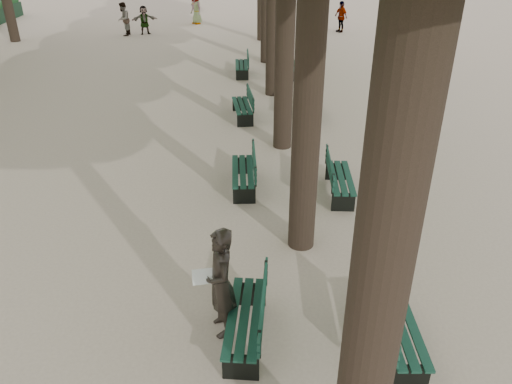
{
  "coord_description": "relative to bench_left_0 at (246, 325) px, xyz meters",
  "views": [
    {
      "loc": [
        0.36,
        -5.31,
        5.68
      ],
      "look_at": [
        0.6,
        3.0,
        1.2
      ],
      "focal_mm": 35.0,
      "sensor_mm": 36.0,
      "label": 1
    }
  ],
  "objects": [
    {
      "name": "ground",
      "position": [
        -0.37,
        -0.43,
        -0.27
      ],
      "size": [
        120.0,
        120.0,
        0.0
      ],
      "primitive_type": "plane",
      "color": "tan",
      "rests_on": "ground"
    },
    {
      "name": "bench_left_0",
      "position": [
        0.0,
        0.0,
        0.0
      ],
      "size": [
        0.75,
        1.85,
        0.92
      ],
      "color": "black",
      "rests_on": "ground"
    },
    {
      "name": "bench_left_1",
      "position": [
        0.0,
        5.03,
        0.0
      ],
      "size": [
        0.59,
        1.81,
        0.92
      ],
      "color": "black",
      "rests_on": "ground"
    },
    {
      "name": "bench_left_2",
      "position": [
        -0.0,
        9.95,
        0.0
      ],
      "size": [
        0.75,
        1.85,
        0.92
      ],
      "color": "black",
      "rests_on": "ground"
    },
    {
      "name": "bench_left_3",
      "position": [
        0.0,
        15.29,
        0.0
      ],
      "size": [
        0.59,
        1.81,
        0.92
      ],
      "color": "black",
      "rests_on": "ground"
    },
    {
      "name": "bench_right_0",
      "position": [
        2.27,
        -0.24,
        0.0
      ],
      "size": [
        0.63,
        1.82,
        0.92
      ],
      "color": "black",
      "rests_on": "ground"
    },
    {
      "name": "bench_right_1",
      "position": [
        2.27,
        4.62,
        0.0
      ],
      "size": [
        0.69,
        1.83,
        0.92
      ],
      "color": "black",
      "rests_on": "ground"
    },
    {
      "name": "bench_right_2",
      "position": [
        2.27,
        10.07,
        0.0
      ],
      "size": [
        0.68,
        1.83,
        0.92
      ],
      "color": "black",
      "rests_on": "ground"
    },
    {
      "name": "bench_right_3",
      "position": [
        2.27,
        15.03,
        0.0
      ],
      "size": [
        0.66,
        1.83,
        0.92
      ],
      "color": "black",
      "rests_on": "ground"
    },
    {
      "name": "man_with_map",
      "position": [
        -0.37,
        0.21,
        0.65
      ],
      "size": [
        0.71,
        0.81,
        1.84
      ],
      "color": "black",
      "rests_on": "ground"
    },
    {
      "name": "pedestrian_b",
      "position": [
        4.36,
        24.84,
        0.58
      ],
      "size": [
        0.59,
        1.15,
        1.71
      ],
      "primitive_type": "imported",
      "rotation": [
        0.0,
        0.0,
        4.48
      ],
      "color": "#262628",
      "rests_on": "ground"
    },
    {
      "name": "pedestrian_a",
      "position": [
        -6.67,
        23.98,
        0.63
      ],
      "size": [
        0.41,
        0.9,
        1.81
      ],
      "primitive_type": "imported",
      "rotation": [
        0.0,
        0.0,
        4.65
      ],
      "color": "#262628",
      "rests_on": "ground"
    },
    {
      "name": "pedestrian_e",
      "position": [
        -5.59,
        24.42,
        0.51
      ],
      "size": [
        1.47,
        0.78,
        1.57
      ],
      "primitive_type": "imported",
      "rotation": [
        0.0,
        0.0,
        0.34
      ],
      "color": "#262628",
      "rests_on": "ground"
    },
    {
      "name": "pedestrian_d",
      "position": [
        -2.84,
        27.7,
        0.67
      ],
      "size": [
        0.87,
        0.95,
        1.88
      ],
      "primitive_type": "imported",
      "rotation": [
        0.0,
        0.0,
        5.4
      ],
      "color": "#262628",
      "rests_on": "ground"
    },
    {
      "name": "pedestrian_c",
      "position": [
        5.85,
        24.7,
        0.6
      ],
      "size": [
        0.8,
        1.06,
        1.74
      ],
      "primitive_type": "imported",
      "rotation": [
        0.0,
        0.0,
        5.22
      ],
      "color": "#262628",
      "rests_on": "ground"
    }
  ]
}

